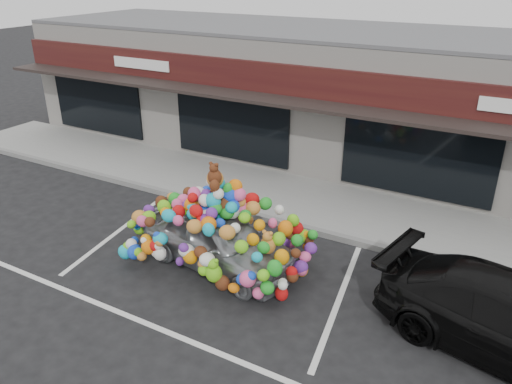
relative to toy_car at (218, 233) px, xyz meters
The scene contains 8 objects.
ground 0.83m from the toy_car, 59.50° to the right, with size 90.00×90.00×0.00m, color black.
shop_building 8.42m from the toy_car, 89.46° to the left, with size 24.00×7.20×4.31m.
sidewalk 3.94m from the toy_car, 88.85° to the left, with size 26.00×3.00×0.15m, color gray.
kerb 2.48m from the toy_car, 88.12° to the left, with size 26.00×0.18×0.16m, color slate.
parking_stripe_left 3.23m from the toy_car, behind, with size 0.12×4.40×0.01m, color silver.
parking_stripe_mid 2.99m from the toy_car, ahead, with size 0.12×4.40×0.01m, color silver.
lane_line 3.30m from the toy_car, 49.49° to the right, with size 14.00×0.12×0.01m, color silver.
toy_car is the anchor object (origin of this frame).
Camera 1 is at (5.38, -7.95, 6.28)m, focal length 35.00 mm.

